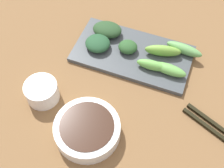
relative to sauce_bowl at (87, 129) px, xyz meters
name	(u,v)px	position (x,y,z in m)	size (l,w,h in m)	color
tabletop	(129,83)	(0.16, -0.04, -0.03)	(2.10, 2.10, 0.02)	brown
sauce_bowl	(87,129)	(0.00, 0.00, 0.00)	(0.14, 0.14, 0.04)	white
serving_plate	(132,54)	(0.24, -0.02, -0.01)	(0.15, 0.29, 0.01)	#434B4F
broccoli_leafy_0	(128,47)	(0.24, -0.01, 0.00)	(0.04, 0.05, 0.03)	#2C592A
broccoli_stalk_1	(184,49)	(0.28, -0.14, 0.00)	(0.03, 0.09, 0.03)	#65A759
broccoli_stalk_2	(163,51)	(0.26, -0.09, 0.01)	(0.02, 0.09, 0.03)	#76B041
broccoli_leafy_3	(98,43)	(0.22, 0.07, 0.01)	(0.06, 0.06, 0.03)	#24512F
broccoli_leafy_4	(107,30)	(0.27, 0.06, 0.01)	(0.05, 0.08, 0.03)	#294B28
broccoli_stalk_5	(152,65)	(0.21, -0.08, 0.00)	(0.02, 0.08, 0.03)	#6BBC4F
broccoli_stalk_6	(169,69)	(0.21, -0.12, 0.00)	(0.03, 0.08, 0.02)	#69B551
tea_cup	(42,92)	(0.05, 0.13, 0.00)	(0.07, 0.07, 0.05)	white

